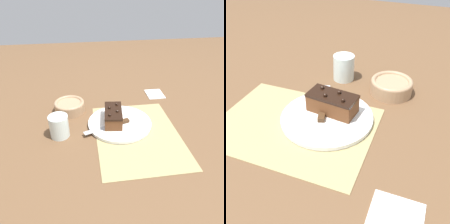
{
  "view_description": "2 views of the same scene",
  "coord_description": "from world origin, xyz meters",
  "views": [
    {
      "loc": [
        0.69,
        -0.21,
        0.56
      ],
      "look_at": [
        -0.09,
        -0.09,
        0.06
      ],
      "focal_mm": 35.0,
      "sensor_mm": 36.0,
      "label": 1
    },
    {
      "loc": [
        -0.33,
        0.51,
        0.49
      ],
      "look_at": [
        -0.12,
        -0.05,
        0.04
      ],
      "focal_mm": 42.0,
      "sensor_mm": 36.0,
      "label": 2
    }
  ],
  "objects": [
    {
      "name": "ground_plane",
      "position": [
        0.0,
        0.0,
        0.0
      ],
      "size": [
        3.0,
        3.0,
        0.0
      ],
      "primitive_type": "plane",
      "color": "brown"
    },
    {
      "name": "placemat_woven",
      "position": [
        0.0,
        0.0,
        0.0
      ],
      "size": [
        0.46,
        0.34,
        0.0
      ],
      "primitive_type": "cube",
      "color": "tan",
      "rests_on": "ground_plane"
    },
    {
      "name": "cake_plate",
      "position": [
        -0.08,
        -0.06,
        0.01
      ],
      "size": [
        0.28,
        0.28,
        0.01
      ],
      "color": "white",
      "rests_on": "placemat_woven"
    },
    {
      "name": "chocolate_cake",
      "position": [
        -0.09,
        -0.09,
        0.05
      ],
      "size": [
        0.15,
        0.09,
        0.07
      ],
      "rotation": [
        0.0,
        0.0,
        -0.12
      ],
      "color": "brown",
      "rests_on": "cake_plate"
    },
    {
      "name": "serving_knife",
      "position": [
        -0.06,
        -0.09,
        0.02
      ],
      "size": [
        0.08,
        0.2,
        0.01
      ],
      "rotation": [
        0.0,
        0.0,
        3.45
      ],
      "color": "#472D19",
      "rests_on": "cake_plate"
    },
    {
      "name": "drinking_glass",
      "position": [
        -0.04,
        -0.31,
        0.05
      ],
      "size": [
        0.08,
        0.08,
        0.09
      ],
      "color": "silver",
      "rests_on": "ground_plane"
    },
    {
      "name": "small_bowl",
      "position": [
        -0.23,
        -0.28,
        0.03
      ],
      "size": [
        0.14,
        0.14,
        0.05
      ],
      "color": "tan",
      "rests_on": "ground_plane"
    },
    {
      "name": "folded_napkin",
      "position": [
        -0.33,
        0.18,
        0.0
      ],
      "size": [
        0.11,
        0.09,
        0.01
      ],
      "primitive_type": "cube",
      "color": "white",
      "rests_on": "ground_plane"
    }
  ]
}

